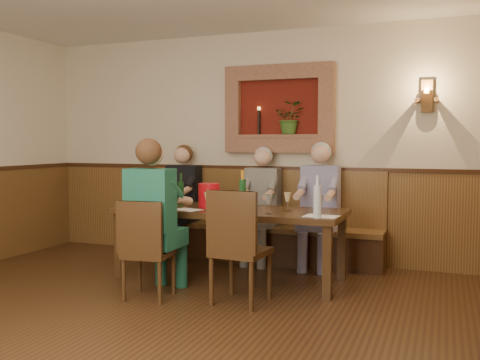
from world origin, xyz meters
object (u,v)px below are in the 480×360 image
object	(u,v)px
bench	(259,234)
spittoon_bucket	(209,195)
person_chair_front	(155,230)
dining_table	(229,216)
person_bench_mid	(261,215)
person_bench_left	(181,210)
chair_near_left	(148,270)
water_bottle	(317,200)
person_bench_right	(319,216)
chair_near_right	(240,270)
wine_bottle_green_a	(243,193)
wine_bottle_green_b	(181,193)

from	to	relation	value
bench	spittoon_bucket	xyz separation A→B (m)	(-0.24, -0.93, 0.55)
person_chair_front	dining_table	bearing A→B (deg)	60.38
spittoon_bucket	person_bench_mid	bearing A→B (deg)	70.16
person_bench_left	spittoon_bucket	world-z (taller)	person_bench_left
chair_near_left	dining_table	bearing A→B (deg)	56.90
person_bench_left	person_chair_front	xyz separation A→B (m)	(0.57, -1.61, 0.03)
person_bench_mid	water_bottle	xyz separation A→B (m)	(0.95, -1.18, 0.34)
person_bench_right	dining_table	bearing A→B (deg)	-132.40
water_bottle	chair_near_right	bearing A→B (deg)	-145.31
person_bench_mid	spittoon_bucket	distance (m)	0.93
person_bench_left	wine_bottle_green_a	bearing A→B (deg)	-36.11
chair_near_left	spittoon_bucket	bearing A→B (deg)	70.32
chair_near_right	person_chair_front	xyz separation A→B (m)	(-0.85, -0.02, 0.32)
chair_near_right	person_bench_mid	distance (m)	1.66
wine_bottle_green_b	water_bottle	distance (m)	1.66
person_bench_right	water_bottle	world-z (taller)	person_bench_right
bench	chair_near_left	world-z (taller)	bench
wine_bottle_green_a	person_chair_front	bearing A→B (deg)	-127.66
person_bench_mid	chair_near_left	bearing A→B (deg)	-105.83
person_bench_mid	person_bench_left	bearing A→B (deg)	-179.96
chair_near_right	spittoon_bucket	bearing A→B (deg)	135.46
bench	wine_bottle_green_a	bearing A→B (deg)	-81.00
person_bench_right	wine_bottle_green_a	xyz separation A→B (m)	(-0.61, -0.85, 0.32)
wine_bottle_green_a	wine_bottle_green_b	xyz separation A→B (m)	(-0.75, 0.07, -0.02)
person_bench_mid	spittoon_bucket	size ratio (longest dim) A/B	5.41
chair_near_left	person_chair_front	distance (m)	0.38
chair_near_right	person_bench_right	distance (m)	1.66
bench	chair_near_right	world-z (taller)	bench
person_chair_front	wine_bottle_green_a	size ratio (longest dim) A/B	3.68
bench	wine_bottle_green_b	xyz separation A→B (m)	(-0.60, -0.88, 0.56)
spittoon_bucket	wine_bottle_green_b	bearing A→B (deg)	172.00
dining_table	wine_bottle_green_b	distance (m)	0.64
person_bench_left	spittoon_bucket	bearing A→B (deg)	-47.03
person_bench_right	chair_near_right	bearing A→B (deg)	-102.57
wine_bottle_green_b	dining_table	bearing A→B (deg)	-5.84
wine_bottle_green_a	wine_bottle_green_b	size ratio (longest dim) A/B	1.14
bench	chair_near_right	xyz separation A→B (m)	(0.41, -1.70, -0.03)
dining_table	chair_near_right	world-z (taller)	chair_near_right
person_bench_mid	wine_bottle_green_a	xyz separation A→B (m)	(0.09, -0.85, 0.34)
chair_near_left	wine_bottle_green_b	size ratio (longest dim) A/B	2.60
bench	chair_near_right	bearing A→B (deg)	-76.48
chair_near_right	person_chair_front	distance (m)	0.91
wine_bottle_green_a	chair_near_right	bearing A→B (deg)	-70.97
dining_table	bench	bearing A→B (deg)	90.00
person_bench_left	water_bottle	world-z (taller)	person_bench_left
wine_bottle_green_a	wine_bottle_green_b	bearing A→B (deg)	174.65
wine_bottle_green_b	water_bottle	size ratio (longest dim) A/B	0.91
bench	spittoon_bucket	size ratio (longest dim) A/B	11.66
person_bench_mid	wine_bottle_green_a	distance (m)	0.92
dining_table	water_bottle	world-z (taller)	water_bottle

